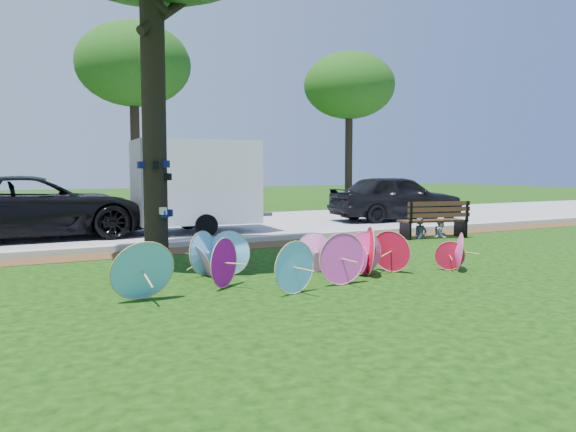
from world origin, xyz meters
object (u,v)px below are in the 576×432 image
parasol_pile (299,257)px  person_left (421,218)px  cargo_trailer (196,182)px  park_bench (433,220)px  dark_pickup (396,198)px  person_right (442,218)px  black_van (36,208)px

parasol_pile → person_left: size_ratio=5.96×
cargo_trailer → park_bench: size_ratio=1.78×
dark_pickup → person_left: dark_pickup is taller
person_right → park_bench: bearing=165.7°
black_van → person_right: 10.49m
person_right → black_van: bearing=132.6°
person_left → park_bench: bearing=-6.2°
cargo_trailer → dark_pickup: bearing=7.1°
black_van → cargo_trailer: size_ratio=1.79×
black_van → dark_pickup: size_ratio=1.24×
person_left → person_right: bearing=2.0°
parasol_pile → person_left: (5.40, 3.38, 0.14)m
black_van → cargo_trailer: 4.15m
cargo_trailer → park_bench: 6.49m
dark_pickup → person_left: size_ratio=4.47×
person_left → person_right: size_ratio=1.03×
parasol_pile → cargo_trailer: bearing=84.8°
dark_pickup → park_bench: (-2.22, -4.32, -0.32)m
black_van → person_left: (8.80, -4.43, -0.28)m
black_van → dark_pickup: black_van is taller
dark_pickup → cargo_trailer: (-7.31, -0.41, 0.64)m
park_bench → person_left: person_left is taller
dark_pickup → person_left: 4.99m
black_van → dark_pickup: 11.37m
parasol_pile → cargo_trailer: (0.66, 7.24, 1.05)m
parasol_pile → cargo_trailer: size_ratio=1.92×
park_bench → person_right: (0.35, 0.05, 0.03)m
park_bench → cargo_trailer: bearing=153.3°
parasol_pile → cargo_trailer: cargo_trailer is taller
dark_pickup → cargo_trailer: bearing=99.5°
dark_pickup → cargo_trailer: size_ratio=1.44×
cargo_trailer → park_bench: bearing=-33.6°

